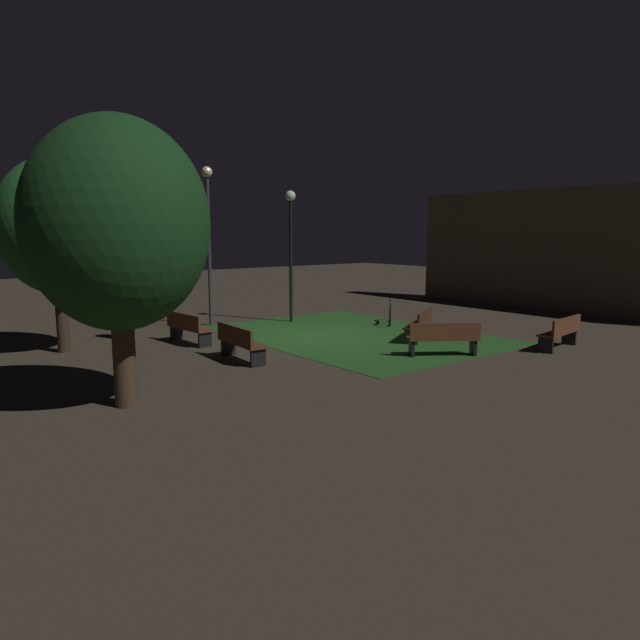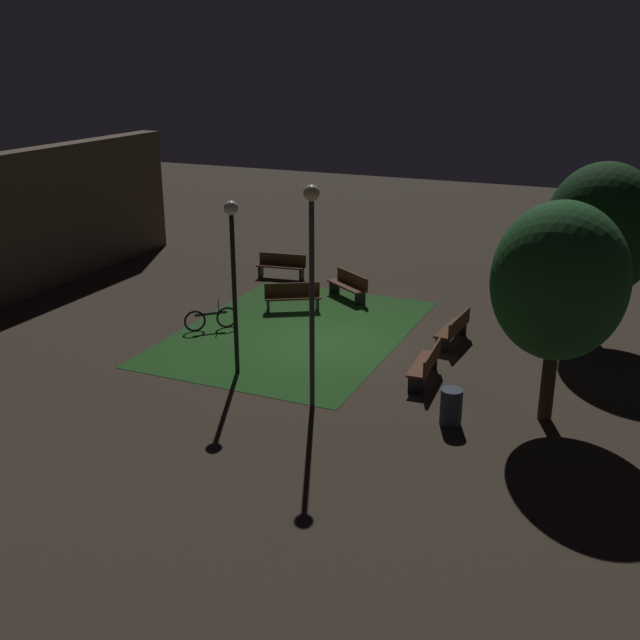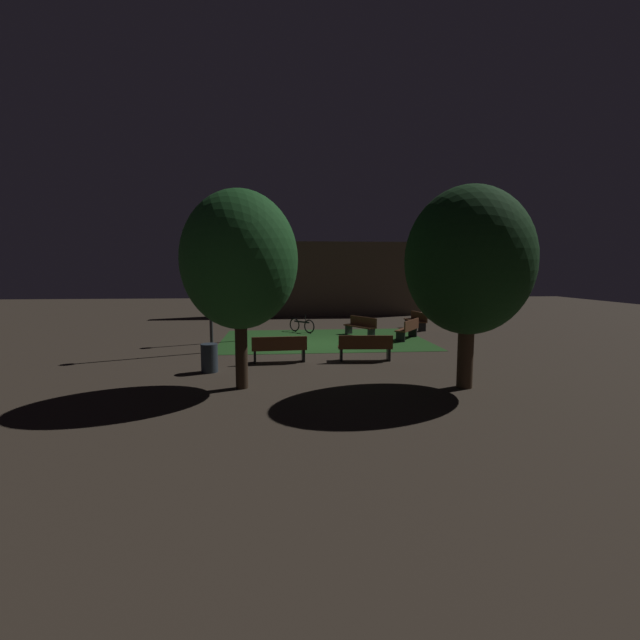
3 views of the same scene
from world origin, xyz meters
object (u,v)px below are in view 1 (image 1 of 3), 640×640
(trash_bin, at_px, (120,324))
(bicycle, at_px, (390,314))
(bench_front_right, at_px, (444,338))
(lamp_post_plaza_west, at_px, (291,233))
(bench_path_side, at_px, (420,324))
(bench_front_left, at_px, (561,331))
(bench_lawn_edge, at_px, (188,327))
(lamp_post_near_wall, at_px, (208,221))
(tree_back_right, at_px, (117,225))
(bench_near_trees, at_px, (239,342))
(tree_left_canopy, at_px, (56,227))

(trash_bin, bearing_deg, bicycle, 68.87)
(bench_front_right, bearing_deg, lamp_post_plaza_west, 177.40)
(bench_path_side, relative_size, bench_front_left, 0.97)
(bench_path_side, distance_m, trash_bin, 8.89)
(trash_bin, xyz_separation_m, bicycle, (3.16, 8.18, -0.08))
(bench_front_left, distance_m, trash_bin, 12.59)
(bench_lawn_edge, bearing_deg, lamp_post_near_wall, 140.52)
(bench_path_side, bearing_deg, lamp_post_plaza_west, -170.23)
(bench_front_right, distance_m, lamp_post_near_wall, 8.95)
(bench_path_side, bearing_deg, bench_front_right, -32.86)
(trash_bin, bearing_deg, bench_front_left, 43.96)
(trash_bin, bearing_deg, bench_lawn_edge, 29.40)
(bench_lawn_edge, distance_m, tree_back_right, 6.57)
(bench_near_trees, bearing_deg, lamp_post_plaza_west, 132.89)
(bench_path_side, distance_m, bench_front_left, 3.82)
(lamp_post_near_wall, bearing_deg, bench_front_left, 30.18)
(bench_front_left, height_order, bicycle, bicycle)
(bench_lawn_edge, height_order, tree_left_canopy, tree_left_canopy)
(tree_left_canopy, bearing_deg, bench_front_right, 48.44)
(bench_path_side, relative_size, trash_bin, 2.11)
(bench_lawn_edge, distance_m, bench_front_left, 10.30)
(bench_front_right, xyz_separation_m, bench_front_left, (1.37, 3.23, 0.00))
(bench_front_right, relative_size, bicycle, 1.43)
(bicycle, bearing_deg, bench_path_side, -28.69)
(bench_path_side, xyz_separation_m, lamp_post_plaza_west, (-5.21, -0.90, 2.60))
(tree_back_right, distance_m, lamp_post_plaza_west, 10.32)
(bench_front_right, xyz_separation_m, trash_bin, (-7.70, -5.51, -0.06))
(bench_lawn_edge, bearing_deg, tree_left_canopy, -107.31)
(bench_path_side, bearing_deg, bench_near_trees, -98.93)
(bench_near_trees, relative_size, tree_back_right, 0.36)
(tree_left_canopy, bearing_deg, bench_lawn_edge, 72.69)
(tree_back_right, bearing_deg, bench_front_left, 78.84)
(lamp_post_near_wall, xyz_separation_m, bicycle, (3.58, 4.95, -3.16))
(bench_path_side, distance_m, tree_back_right, 9.56)
(trash_bin, bearing_deg, lamp_post_plaza_west, 84.06)
(bench_near_trees, relative_size, trash_bin, 2.15)
(bench_path_side, relative_size, bench_front_right, 1.03)
(tree_back_right, bearing_deg, lamp_post_plaza_west, 127.41)
(bench_lawn_edge, xyz_separation_m, lamp_post_plaza_west, (-1.47, 4.66, 2.60))
(bench_lawn_edge, relative_size, tree_back_right, 0.35)
(tree_back_right, bearing_deg, tree_left_canopy, 175.51)
(tree_left_canopy, bearing_deg, lamp_post_plaza_west, 93.78)
(bench_lawn_edge, xyz_separation_m, bench_front_left, (6.99, 7.57, 0.00))
(lamp_post_near_wall, bearing_deg, bench_lawn_edge, -39.48)
(bench_front_left, xyz_separation_m, bicycle, (-5.90, -0.56, -0.14))
(bench_lawn_edge, distance_m, tree_left_canopy, 4.27)
(bench_near_trees, xyz_separation_m, bench_front_left, (4.12, 7.57, 0.00))
(bench_path_side, xyz_separation_m, bench_front_left, (3.25, 2.01, 0.00))
(bench_lawn_edge, distance_m, bench_path_side, 6.70)
(bench_path_side, xyz_separation_m, tree_left_canopy, (-4.69, -8.64, 2.79))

